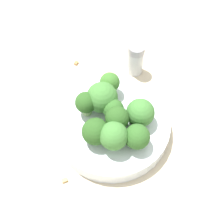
# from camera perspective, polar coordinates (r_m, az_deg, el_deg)

# --- Properties ---
(ground_plane) EXTENTS (3.00, 3.00, 0.00)m
(ground_plane) POSITION_cam_1_polar(r_m,az_deg,el_deg) (0.60, 0.00, -3.29)
(ground_plane) COLOR beige
(bowl) EXTENTS (0.22, 0.22, 0.03)m
(bowl) POSITION_cam_1_polar(r_m,az_deg,el_deg) (0.59, 0.00, -2.50)
(bowl) COLOR silver
(bowl) RESTS_ON ground_plane
(broccoli_floret_0) EXTENTS (0.04, 0.04, 0.05)m
(broccoli_floret_0) POSITION_cam_1_polar(r_m,az_deg,el_deg) (0.56, -0.10, 0.51)
(broccoli_floret_0) COLOR #8EB770
(broccoli_floret_0) RESTS_ON bowl
(broccoli_floret_1) EXTENTS (0.05, 0.05, 0.05)m
(broccoli_floret_1) POSITION_cam_1_polar(r_m,az_deg,el_deg) (0.53, -3.02, -3.64)
(broccoli_floret_1) COLOR #7A9E5B
(broccoli_floret_1) RESTS_ON bowl
(broccoli_floret_2) EXTENTS (0.04, 0.04, 0.05)m
(broccoli_floret_2) POSITION_cam_1_polar(r_m,az_deg,el_deg) (0.53, 4.60, -4.59)
(broccoli_floret_2) COLOR #84AD66
(broccoli_floret_2) RESTS_ON bowl
(broccoli_floret_3) EXTENTS (0.05, 0.05, 0.05)m
(broccoli_floret_3) POSITION_cam_1_polar(r_m,az_deg,el_deg) (0.55, 5.19, -0.16)
(broccoli_floret_3) COLOR #8EB770
(broccoli_floret_3) RESTS_ON bowl
(broccoli_floret_4) EXTENTS (0.05, 0.05, 0.06)m
(broccoli_floret_4) POSITION_cam_1_polar(r_m,az_deg,el_deg) (0.52, 0.32, -4.44)
(broccoli_floret_4) COLOR #7A9E5B
(broccoli_floret_4) RESTS_ON bowl
(broccoli_floret_5) EXTENTS (0.06, 0.06, 0.06)m
(broccoli_floret_5) POSITION_cam_1_polar(r_m,az_deg,el_deg) (0.57, -1.82, 2.67)
(broccoli_floret_5) COLOR #84AD66
(broccoli_floret_5) RESTS_ON bowl
(broccoli_floret_6) EXTENTS (0.04, 0.04, 0.06)m
(broccoli_floret_6) POSITION_cam_1_polar(r_m,az_deg,el_deg) (0.54, 0.95, -1.23)
(broccoli_floret_6) COLOR #7A9E5B
(broccoli_floret_6) RESTS_ON bowl
(broccoli_floret_7) EXTENTS (0.04, 0.04, 0.05)m
(broccoli_floret_7) POSITION_cam_1_polar(r_m,az_deg,el_deg) (0.56, -4.86, 1.46)
(broccoli_floret_7) COLOR #8EB770
(broccoli_floret_7) RESTS_ON bowl
(broccoli_floret_8) EXTENTS (0.04, 0.04, 0.05)m
(broccoli_floret_8) POSITION_cam_1_polar(r_m,az_deg,el_deg) (0.59, -0.42, 5.29)
(broccoli_floret_8) COLOR #8EB770
(broccoli_floret_8) RESTS_ON bowl
(pepper_shaker) EXTENTS (0.03, 0.03, 0.07)m
(pepper_shaker) POSITION_cam_1_polar(r_m,az_deg,el_deg) (0.66, 4.35, 9.63)
(pepper_shaker) COLOR #B2B7BC
(pepper_shaker) RESTS_ON ground_plane
(almond_crumb_0) EXTENTS (0.01, 0.01, 0.01)m
(almond_crumb_0) POSITION_cam_1_polar(r_m,az_deg,el_deg) (0.67, 4.82, 5.38)
(almond_crumb_0) COLOR #AD7F4C
(almond_crumb_0) RESTS_ON ground_plane
(almond_crumb_1) EXTENTS (0.01, 0.01, 0.01)m
(almond_crumb_1) POSITION_cam_1_polar(r_m,az_deg,el_deg) (0.71, -6.59, 8.99)
(almond_crumb_1) COLOR olive
(almond_crumb_1) RESTS_ON ground_plane
(almond_crumb_2) EXTENTS (0.01, 0.01, 0.01)m
(almond_crumb_2) POSITION_cam_1_polar(r_m,az_deg,el_deg) (0.66, -7.33, 3.81)
(almond_crumb_2) COLOR olive
(almond_crumb_2) RESTS_ON ground_plane
(almond_crumb_3) EXTENTS (0.01, 0.01, 0.01)m
(almond_crumb_3) POSITION_cam_1_polar(r_m,az_deg,el_deg) (0.56, -8.68, -12.15)
(almond_crumb_3) COLOR tan
(almond_crumb_3) RESTS_ON ground_plane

